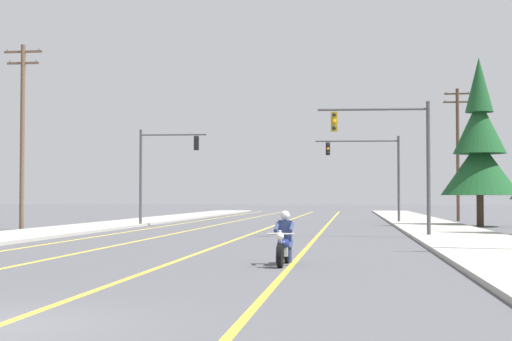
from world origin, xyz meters
TOP-DOWN VIEW (x-y plane):
  - lane_stripe_center at (0.25, 45.00)m, footprint 0.16×100.00m
  - lane_stripe_left at (-3.64, 45.00)m, footprint 0.16×100.00m
  - lane_stripe_right at (3.62, 45.00)m, footprint 0.16×100.00m
  - lane_stripe_far_left at (-6.56, 45.00)m, footprint 0.16×100.00m
  - sidewalk_kerb_right at (10.09, 40.00)m, footprint 4.40×110.00m
  - sidewalk_kerb_left at (-10.09, 40.00)m, footprint 4.40×110.00m
  - motorcycle_with_rider at (3.43, 10.80)m, footprint 0.70×2.19m
  - traffic_signal_near_right at (7.25, 26.35)m, footprint 5.10×0.52m
  - traffic_signal_near_left at (-7.02, 39.80)m, footprint 4.35×0.42m
  - traffic_signal_mid_right at (6.81, 47.01)m, footprint 5.97×0.60m
  - utility_pole_left_near at (-13.26, 32.83)m, footprint 2.23×0.26m
  - utility_pole_right_far at (13.44, 53.01)m, footprint 2.17×0.26m
  - conifer_tree_right_verge_far at (13.22, 40.95)m, footprint 4.84×4.84m

SIDE VIEW (x-z plane):
  - lane_stripe_center at x=0.25m, z-range 0.00..0.01m
  - lane_stripe_left at x=-3.64m, z-range 0.00..0.01m
  - lane_stripe_right at x=3.62m, z-range 0.00..0.01m
  - lane_stripe_far_left at x=-6.56m, z-range 0.00..0.01m
  - sidewalk_kerb_right at x=10.09m, z-range 0.00..0.14m
  - sidewalk_kerb_left at x=-10.09m, z-range 0.00..0.14m
  - motorcycle_with_rider at x=3.43m, z-range -0.14..1.32m
  - traffic_signal_near_left at x=-7.02m, z-range 0.96..7.16m
  - traffic_signal_near_right at x=7.25m, z-range 1.01..7.21m
  - traffic_signal_mid_right at x=6.81m, z-range 1.06..7.26m
  - conifer_tree_right_verge_far at x=13.22m, z-range -0.44..10.20m
  - utility_pole_right_far at x=13.44m, z-range 0.37..10.66m
  - utility_pole_left_near at x=-13.26m, z-range 0.37..10.86m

